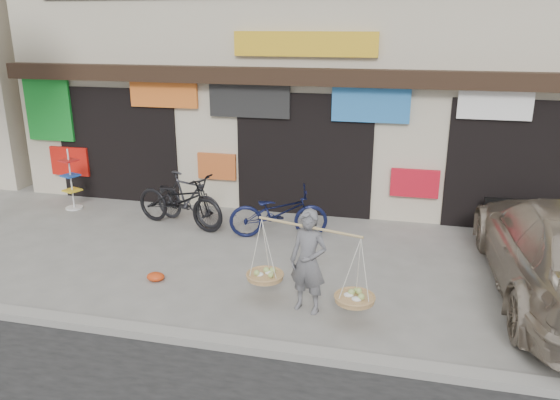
% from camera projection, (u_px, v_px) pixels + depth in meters
% --- Properties ---
extents(ground, '(70.00, 70.00, 0.00)m').
position_uv_depth(ground, '(262.00, 281.00, 9.12)').
color(ground, gray).
rests_on(ground, ground).
extents(kerb, '(70.00, 0.25, 0.12)m').
position_uv_depth(kerb, '(222.00, 342.00, 7.25)').
color(kerb, gray).
rests_on(kerb, ground).
extents(shophouse_block, '(14.00, 6.32, 7.00)m').
position_uv_depth(shophouse_block, '(327.00, 50.00, 13.99)').
color(shophouse_block, beige).
rests_on(shophouse_block, ground).
extents(street_vendor, '(1.99, 0.96, 1.58)m').
position_uv_depth(street_vendor, '(308.00, 266.00, 7.97)').
color(street_vendor, slate).
rests_on(street_vendor, ground).
extents(bike_0, '(2.30, 1.30, 1.14)m').
position_uv_depth(bike_0, '(180.00, 200.00, 11.42)').
color(bike_0, black).
rests_on(bike_0, ground).
extents(bike_1, '(1.93, 1.16, 1.12)m').
position_uv_depth(bike_1, '(188.00, 199.00, 11.58)').
color(bike_1, '#28282D').
rests_on(bike_1, ground).
extents(bike_2, '(2.07, 1.18, 1.03)m').
position_uv_depth(bike_2, '(278.00, 212.00, 10.86)').
color(bike_2, '#0D1233').
rests_on(bike_2, ground).
extents(display_rack, '(0.43, 0.43, 1.41)m').
position_uv_depth(display_rack, '(72.00, 185.00, 12.52)').
color(display_rack, silver).
rests_on(display_rack, ground).
extents(red_bag, '(0.31, 0.25, 0.14)m').
position_uv_depth(red_bag, '(156.00, 277.00, 9.11)').
color(red_bag, red).
rests_on(red_bag, ground).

